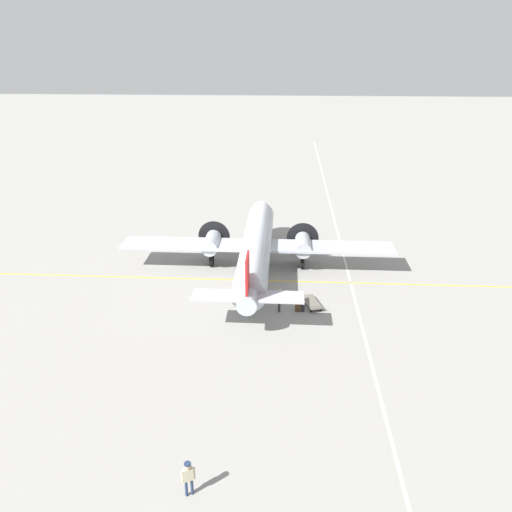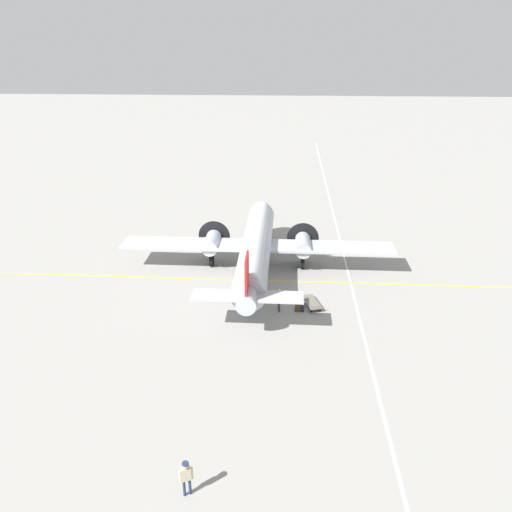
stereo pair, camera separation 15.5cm
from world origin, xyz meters
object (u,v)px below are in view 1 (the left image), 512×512
suitcase_upright_spare (302,308)px  baggage_cart (312,302)px  crew_foreground (188,475)px  suitcase_near_door (298,308)px  airliner_main (256,245)px  passenger_boarding (279,298)px

suitcase_upright_spare → baggage_cart: baggage_cart is taller
crew_foreground → suitcase_near_door: crew_foreground is taller
crew_foreground → baggage_cart: crew_foreground is taller
crew_foreground → suitcase_upright_spare: size_ratio=3.56×
suitcase_near_door → suitcase_upright_spare: bearing=5.3°
crew_foreground → suitcase_near_door: bearing=48.6°
airliner_main → passenger_boarding: size_ratio=12.96×
airliner_main → crew_foreground: (-1.52, -22.67, -1.33)m
airliner_main → suitcase_near_door: size_ratio=35.19×
suitcase_upright_spare → baggage_cart: bearing=48.5°
crew_foreground → passenger_boarding: crew_foreground is taller
suitcase_near_door → baggage_cart: 1.38m
passenger_boarding → suitcase_upright_spare: passenger_boarding is taller
passenger_boarding → suitcase_upright_spare: size_ratio=3.55×
passenger_boarding → crew_foreground: bearing=154.7°
airliner_main → suitcase_near_door: bearing=-152.9°
suitcase_near_door → baggage_cart: (1.04, 0.90, -0.03)m
baggage_cart → suitcase_upright_spare: bearing=121.3°
airliner_main → baggage_cart: (4.42, -5.68, -2.16)m
crew_foreground → passenger_boarding: size_ratio=1.00×
airliner_main → baggage_cart: bearing=-142.1°
crew_foreground → suitcase_near_door: 16.82m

